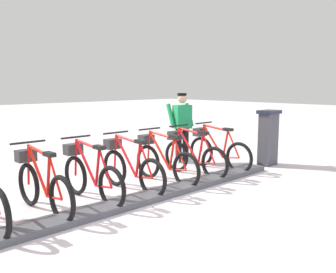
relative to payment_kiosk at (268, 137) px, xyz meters
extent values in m
plane|color=silver|center=(-0.05, 3.81, -0.67)|extent=(60.00, 60.00, 0.00)
cube|color=#47474C|center=(-0.05, 3.81, -0.62)|extent=(0.44, 6.49, 0.10)
cube|color=#38383D|center=(0.00, 0.00, -0.07)|extent=(0.28, 0.44, 1.20)
cube|color=#194C8C|center=(0.15, 0.00, 0.28)|extent=(0.03, 0.30, 0.40)
cube|color=black|center=(0.00, 0.00, 0.57)|extent=(0.36, 0.52, 0.08)
torus|color=black|center=(-0.03, 1.17, -0.33)|extent=(0.67, 0.07, 0.67)
torus|color=black|center=(1.02, 1.17, -0.33)|extent=(0.67, 0.07, 0.67)
cylinder|color=red|center=(0.68, 1.17, -0.05)|extent=(0.60, 0.04, 0.70)
cylinder|color=red|center=(0.34, 1.17, -0.09)|extent=(0.16, 0.04, 0.61)
cylinder|color=red|center=(0.62, 1.17, 0.25)|extent=(0.69, 0.04, 0.11)
cylinder|color=red|center=(0.18, 1.17, -0.36)|extent=(0.43, 0.03, 0.09)
cylinder|color=red|center=(0.12, 1.17, -0.06)|extent=(0.33, 0.03, 0.56)
cylinder|color=red|center=(0.99, 1.17, -0.02)|extent=(0.10, 0.04, 0.62)
cube|color=black|center=(0.28, 1.17, 0.24)|extent=(0.22, 0.10, 0.06)
cylinder|color=black|center=(0.96, 1.17, 0.33)|extent=(0.03, 0.54, 0.03)
cube|color=#2D2D2D|center=(1.07, 1.17, 0.11)|extent=(0.20, 0.28, 0.18)
torus|color=black|center=(-0.03, 1.98, -0.33)|extent=(0.67, 0.07, 0.67)
torus|color=black|center=(1.02, 1.98, -0.33)|extent=(0.67, 0.07, 0.67)
cylinder|color=red|center=(0.68, 1.98, -0.05)|extent=(0.60, 0.04, 0.70)
cylinder|color=red|center=(0.34, 1.98, -0.09)|extent=(0.16, 0.04, 0.61)
cylinder|color=red|center=(0.62, 1.98, 0.25)|extent=(0.69, 0.04, 0.11)
cylinder|color=red|center=(0.18, 1.98, -0.36)|extent=(0.43, 0.03, 0.09)
cylinder|color=red|center=(0.12, 1.98, -0.06)|extent=(0.33, 0.03, 0.56)
cylinder|color=red|center=(0.99, 1.98, -0.02)|extent=(0.10, 0.04, 0.62)
cube|color=black|center=(0.28, 1.98, 0.24)|extent=(0.22, 0.10, 0.06)
cylinder|color=black|center=(0.96, 1.98, 0.33)|extent=(0.03, 0.54, 0.03)
cube|color=#2D2D2D|center=(1.07, 1.98, 0.11)|extent=(0.20, 0.28, 0.18)
torus|color=black|center=(-0.03, 2.79, -0.33)|extent=(0.67, 0.07, 0.67)
torus|color=black|center=(1.02, 2.79, -0.33)|extent=(0.67, 0.07, 0.67)
cylinder|color=red|center=(0.68, 2.79, -0.05)|extent=(0.60, 0.04, 0.70)
cylinder|color=red|center=(0.34, 2.79, -0.09)|extent=(0.16, 0.04, 0.61)
cylinder|color=red|center=(0.62, 2.79, 0.25)|extent=(0.69, 0.04, 0.11)
cylinder|color=red|center=(0.18, 2.79, -0.36)|extent=(0.43, 0.03, 0.09)
cylinder|color=red|center=(0.12, 2.79, -0.06)|extent=(0.33, 0.03, 0.56)
cylinder|color=red|center=(0.99, 2.79, -0.02)|extent=(0.10, 0.04, 0.62)
cube|color=black|center=(0.28, 2.79, 0.24)|extent=(0.22, 0.10, 0.06)
cylinder|color=black|center=(0.96, 2.79, 0.33)|extent=(0.03, 0.54, 0.03)
cube|color=#2D2D2D|center=(1.07, 2.79, 0.11)|extent=(0.20, 0.28, 0.18)
torus|color=black|center=(-0.03, 3.61, -0.33)|extent=(0.67, 0.07, 0.67)
torus|color=black|center=(1.02, 3.61, -0.33)|extent=(0.67, 0.07, 0.67)
cylinder|color=red|center=(0.68, 3.61, -0.05)|extent=(0.60, 0.04, 0.70)
cylinder|color=red|center=(0.34, 3.61, -0.09)|extent=(0.16, 0.04, 0.61)
cylinder|color=red|center=(0.62, 3.61, 0.25)|extent=(0.69, 0.04, 0.11)
cylinder|color=red|center=(0.18, 3.61, -0.36)|extent=(0.43, 0.03, 0.09)
cylinder|color=red|center=(0.12, 3.61, -0.06)|extent=(0.33, 0.03, 0.56)
cylinder|color=red|center=(0.99, 3.61, -0.02)|extent=(0.10, 0.04, 0.62)
cube|color=black|center=(0.28, 3.61, 0.24)|extent=(0.22, 0.10, 0.06)
cylinder|color=black|center=(0.96, 3.61, 0.33)|extent=(0.03, 0.54, 0.03)
cube|color=#2D2D2D|center=(1.07, 3.61, 0.11)|extent=(0.20, 0.28, 0.18)
torus|color=black|center=(-0.03, 4.42, -0.33)|extent=(0.67, 0.07, 0.67)
torus|color=black|center=(1.02, 4.42, -0.33)|extent=(0.67, 0.07, 0.67)
cylinder|color=red|center=(0.68, 4.42, -0.05)|extent=(0.60, 0.04, 0.70)
cylinder|color=red|center=(0.34, 4.42, -0.09)|extent=(0.16, 0.04, 0.61)
cylinder|color=red|center=(0.62, 4.42, 0.25)|extent=(0.69, 0.04, 0.11)
cylinder|color=red|center=(0.18, 4.42, -0.36)|extent=(0.43, 0.03, 0.09)
cylinder|color=red|center=(0.12, 4.42, -0.06)|extent=(0.33, 0.03, 0.56)
cylinder|color=red|center=(0.99, 4.42, -0.02)|extent=(0.10, 0.04, 0.62)
cube|color=black|center=(0.28, 4.42, 0.24)|extent=(0.22, 0.10, 0.06)
cylinder|color=black|center=(0.96, 4.42, 0.33)|extent=(0.03, 0.54, 0.03)
cube|color=#2D2D2D|center=(1.07, 4.42, 0.11)|extent=(0.20, 0.28, 0.18)
torus|color=black|center=(-0.03, 5.23, -0.33)|extent=(0.67, 0.07, 0.67)
torus|color=black|center=(1.02, 5.23, -0.33)|extent=(0.67, 0.07, 0.67)
cylinder|color=red|center=(0.68, 5.23, -0.05)|extent=(0.60, 0.04, 0.70)
cylinder|color=red|center=(0.34, 5.23, -0.09)|extent=(0.16, 0.04, 0.61)
cylinder|color=red|center=(0.62, 5.23, 0.25)|extent=(0.69, 0.04, 0.11)
cylinder|color=red|center=(0.18, 5.23, -0.36)|extent=(0.43, 0.03, 0.09)
cylinder|color=red|center=(0.12, 5.23, -0.06)|extent=(0.33, 0.03, 0.56)
cylinder|color=red|center=(0.99, 5.23, -0.02)|extent=(0.10, 0.04, 0.62)
cube|color=black|center=(0.28, 5.23, 0.24)|extent=(0.22, 0.10, 0.06)
cylinder|color=black|center=(0.96, 5.23, 0.33)|extent=(0.03, 0.54, 0.03)
cube|color=#2D2D2D|center=(1.07, 5.23, 0.11)|extent=(0.20, 0.28, 0.18)
cube|color=white|center=(1.70, 1.28, -0.62)|extent=(0.28, 0.17, 0.10)
cube|color=white|center=(1.53, 1.10, -0.62)|extent=(0.28, 0.17, 0.10)
cylinder|color=black|center=(1.64, 1.29, -0.24)|extent=(0.15, 0.15, 0.82)
cylinder|color=black|center=(1.59, 1.10, -0.24)|extent=(0.15, 0.15, 0.82)
cube|color=#1C8D4D|center=(1.61, 1.19, 0.43)|extent=(0.35, 0.45, 0.56)
cylinder|color=#1C8D4D|center=(1.77, 1.42, 0.46)|extent=(0.35, 0.18, 0.57)
cylinder|color=#1C8D4D|center=(1.64, 0.92, 0.46)|extent=(0.35, 0.18, 0.57)
sphere|color=tan|center=(1.61, 1.19, 0.86)|extent=(0.22, 0.22, 0.22)
cylinder|color=black|center=(1.63, 1.19, 0.96)|extent=(0.22, 0.22, 0.06)
camera|label=1|loc=(-4.46, 7.54, 1.20)|focal=39.48mm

